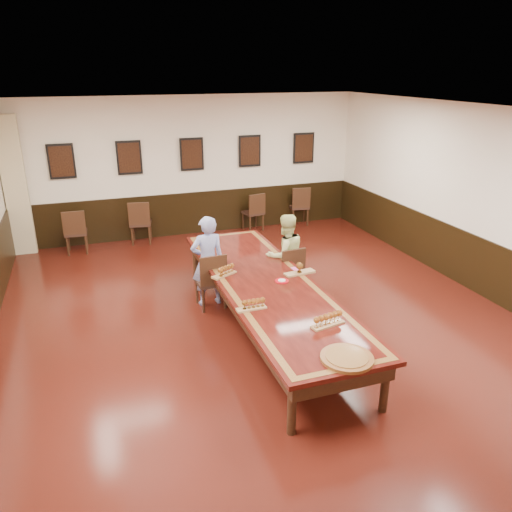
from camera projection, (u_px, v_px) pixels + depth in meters
name	position (u px, v px, depth m)	size (l,w,h in m)	color
floor	(267.00, 328.00, 7.71)	(8.00, 10.00, 0.02)	black
ceiling	(269.00, 112.00, 6.56)	(8.00, 10.00, 0.02)	white
wall_back	(192.00, 167.00, 11.56)	(8.00, 0.02, 3.20)	#EEE3C7
wall_right	(491.00, 205.00, 8.38)	(0.02, 10.00, 3.20)	#EEE3C7
chair_man	(210.00, 279.00, 8.23)	(0.45, 0.49, 0.97)	black
chair_woman	(288.00, 271.00, 8.59)	(0.44, 0.48, 0.94)	black
spare_chair_a	(76.00, 231.00, 10.65)	(0.45, 0.50, 0.97)	black
spare_chair_b	(141.00, 222.00, 11.25)	(0.46, 0.51, 0.99)	black
spare_chair_c	(253.00, 211.00, 12.15)	(0.44, 0.48, 0.94)	black
spare_chair_d	(299.00, 205.00, 12.61)	(0.46, 0.50, 0.98)	black
person_man	(208.00, 261.00, 8.21)	(0.56, 0.37, 1.54)	#4657AF
person_woman	(285.00, 255.00, 8.58)	(0.73, 0.57, 1.46)	#D8DD8A
pink_phone	(295.00, 269.00, 7.93)	(0.07, 0.15, 0.01)	#EF4FAD
curtain	(15.00, 187.00, 10.28)	(0.45, 0.18, 2.90)	#C5B687
wainscoting	(267.00, 298.00, 7.53)	(8.00, 10.00, 1.00)	black
conference_table	(267.00, 291.00, 7.49)	(1.40, 5.00, 0.76)	black
posters	(192.00, 154.00, 11.38)	(6.14, 0.04, 0.74)	black
flight_a	(225.00, 271.00, 7.67)	(0.44, 0.31, 0.16)	olive
flight_b	(300.00, 269.00, 7.73)	(0.51, 0.21, 0.19)	olive
flight_c	(252.00, 305.00, 6.60)	(0.41, 0.13, 0.15)	olive
flight_d	(328.00, 320.00, 6.18)	(0.47, 0.23, 0.17)	olive
red_plate_grp	(282.00, 281.00, 7.47)	(0.21, 0.21, 0.03)	#B30B14
carved_platter	(347.00, 358.00, 5.48)	(0.60, 0.60, 0.05)	#5A2F12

